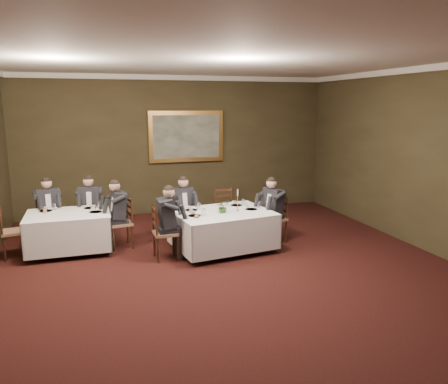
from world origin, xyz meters
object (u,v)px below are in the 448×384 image
centerpiece (223,206)px  chair_main_endleft (165,244)px  chair_sec_endleft (14,242)px  painting (186,137)px  chair_sec_backleft (49,228)px  chair_main_backright (225,221)px  table_second (69,229)px  diner_main_backleft (182,216)px  chair_sec_backright (91,225)px  diner_main_endright (273,218)px  chair_main_endright (274,229)px  chair_main_backleft (182,227)px  table_main (223,227)px  chair_sec_endright (122,233)px  diner_sec_backleft (49,218)px  diner_sec_backright (91,215)px  candlestick (238,203)px  diner_sec_endright (120,222)px  diner_main_endleft (165,232)px

centerpiece → chair_main_endleft: bearing=-175.1°
chair_sec_endleft → painting: bearing=112.6°
painting → chair_sec_backleft: bearing=-151.4°
chair_main_endleft → centerpiece: (1.13, 0.10, 0.61)m
chair_main_backright → chair_main_endleft: size_ratio=1.00×
table_second → diner_main_backleft: size_ratio=1.16×
chair_main_backright → chair_main_endleft: bearing=43.0°
diner_main_backleft → chair_sec_backright: (-1.81, 0.68, -0.23)m
centerpiece → diner_main_endright: bearing=12.0°
chair_main_endright → chair_sec_backright: bearing=47.9°
chair_main_backleft → centerpiece: 1.27m
table_main → table_second: (-2.84, 0.73, -0.00)m
chair_main_backright → chair_sec_endright: (-2.22, -0.26, 0.00)m
painting → diner_main_backleft: bearing=-104.4°
table_second → chair_sec_endleft: size_ratio=1.56×
centerpiece → diner_sec_backleft: bearing=154.1°
chair_main_endright → diner_sec_backleft: 4.61m
diner_sec_backleft → diner_sec_backright: 0.82m
chair_main_backleft → chair_sec_backright: size_ratio=1.00×
diner_sec_backright → centerpiece: diner_sec_backright is taller
chair_sec_backright → diner_sec_backright: size_ratio=0.74×
chair_main_endleft → diner_main_endright: (2.28, 0.34, 0.23)m
diner_sec_backright → painting: bearing=-138.3°
diner_main_backleft → diner_main_endright: same height
chair_main_backleft → chair_main_endleft: size_ratio=1.00×
table_second → chair_main_endright: 4.03m
table_main → diner_main_backleft: diner_main_backleft is taller
diner_main_backleft → chair_main_backright: (0.97, 0.16, -0.23)m
chair_main_endright → chair_sec_endright: size_ratio=1.00×
table_main → diner_sec_backright: 2.87m
diner_main_backleft → chair_main_endright: bearing=143.7°
candlestick → painting: size_ratio=0.23×
diner_sec_backleft → candlestick: diner_sec_backleft is taller
diner_main_endright → painting: 3.63m
chair_main_backright → diner_main_endright: diner_main_endright is taller
diner_sec_backleft → chair_sec_backright: bearing=168.2°
chair_sec_endleft → table_second: bearing=79.5°
table_second → chair_sec_backright: chair_sec_backright is taller
chair_main_endright → diner_sec_endright: diner_sec_endright is taller
table_second → diner_main_endleft: 1.93m
table_main → chair_sec_endleft: 3.88m
chair_main_endright → chair_main_backright: bearing=22.3°
diner_main_endleft → chair_sec_backleft: 2.73m
diner_main_endleft → chair_main_endright: 2.32m
chair_main_backleft → chair_sec_backleft: (-2.64, 0.65, 0.00)m
chair_sec_backleft → diner_sec_backleft: size_ratio=0.74×
chair_main_backleft → candlestick: bearing=120.6°
chair_main_endright → painting: bearing=-1.3°
painting → chair_sec_backright: bearing=-144.1°
table_main → candlestick: 0.56m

